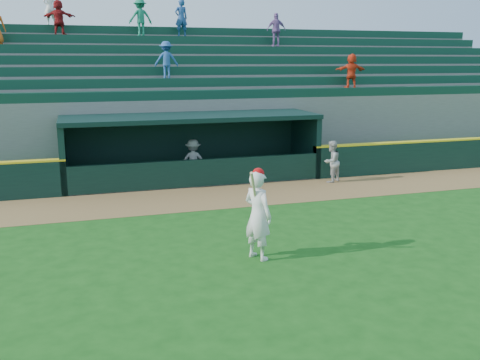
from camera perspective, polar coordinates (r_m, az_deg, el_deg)
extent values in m
plane|color=#164A12|center=(13.19, 2.07, -6.98)|extent=(120.00, 120.00, 0.00)
cube|color=brown|center=(17.69, -3.16, -1.86)|extent=(40.00, 3.00, 0.01)
imported|color=#A5A5A0|center=(20.03, 9.73, 1.95)|extent=(0.94, 0.88, 1.55)
imported|color=gray|center=(20.01, -5.01, 2.10)|extent=(1.11, 0.77, 1.57)
cube|color=#61615D|center=(20.34, -5.08, 0.07)|extent=(9.00, 2.60, 0.04)
cube|color=black|center=(19.70, -18.35, 2.42)|extent=(0.20, 2.60, 2.30)
cube|color=black|center=(21.54, 6.93, 3.80)|extent=(0.20, 2.60, 2.30)
cube|color=black|center=(21.38, -5.88, 3.76)|extent=(9.40, 0.20, 2.30)
cube|color=black|center=(19.96, -5.22, 6.70)|extent=(9.40, 2.80, 0.16)
cube|color=black|center=(19.07, -4.34, 0.72)|extent=(9.00, 0.16, 1.00)
cube|color=brown|center=(21.05, -5.56, 1.14)|extent=(8.40, 0.45, 0.10)
cube|color=slate|center=(21.84, -6.17, 4.75)|extent=(34.00, 0.85, 2.91)
cube|color=#0F3828|center=(21.57, -6.22, 9.01)|extent=(34.00, 0.60, 0.36)
cube|color=slate|center=(22.64, -6.61, 5.59)|extent=(34.00, 0.85, 3.36)
cube|color=#0F3828|center=(22.38, -6.67, 10.28)|extent=(34.00, 0.60, 0.36)
cube|color=slate|center=(23.45, -7.01, 6.37)|extent=(34.00, 0.85, 3.81)
cube|color=#0F3828|center=(23.20, -7.10, 11.47)|extent=(34.00, 0.60, 0.36)
cube|color=slate|center=(24.26, -7.39, 7.10)|extent=(34.00, 0.85, 4.26)
cube|color=#0F3828|center=(24.03, -7.49, 12.57)|extent=(34.00, 0.60, 0.36)
cube|color=slate|center=(25.07, -7.74, 7.79)|extent=(34.00, 0.85, 4.71)
cube|color=#0F3828|center=(24.87, -7.87, 13.59)|extent=(34.00, 0.60, 0.36)
cube|color=slate|center=(25.89, -8.07, 8.43)|extent=(34.00, 0.85, 5.16)
cube|color=#0F3828|center=(25.72, -8.22, 14.55)|extent=(34.00, 0.60, 0.36)
cube|color=slate|center=(26.72, -8.39, 9.03)|extent=(34.00, 0.85, 5.61)
cube|color=#0F3828|center=(26.58, -8.56, 15.44)|extent=(34.00, 0.60, 0.36)
cube|color=slate|center=(27.28, -8.58, 9.09)|extent=(34.50, 0.30, 5.61)
imported|color=maroon|center=(25.46, -18.76, 16.11)|extent=(1.42, 0.72, 1.46)
imported|color=navy|center=(25.95, -6.29, 16.80)|extent=(0.64, 0.47, 1.65)
imported|color=#197353|center=(25.66, -10.58, 16.69)|extent=(1.12, 0.73, 1.62)
imported|color=#885DA0|center=(26.32, 3.89, 15.70)|extent=(0.94, 0.48, 1.55)
imported|color=red|center=(24.12, 11.78, 11.35)|extent=(1.37, 0.55, 1.44)
imported|color=white|center=(26.36, -19.61, 16.97)|extent=(0.63, 0.48, 1.54)
imported|color=#285395|center=(22.30, -7.86, 12.58)|extent=(1.00, 0.65, 1.46)
imported|color=silver|center=(12.05, 1.92, -3.77)|extent=(0.79, 0.89, 2.05)
sphere|color=#B30909|center=(11.81, 1.96, 0.67)|extent=(0.27, 0.27, 0.27)
cylinder|color=#CFB684|center=(11.61, 1.46, -0.71)|extent=(0.31, 0.45, 0.76)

